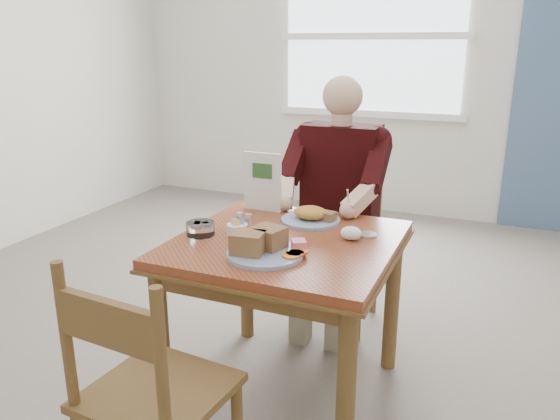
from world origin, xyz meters
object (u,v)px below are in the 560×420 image
at_px(chair_near, 149,396).
at_px(table, 286,263).
at_px(diner, 337,186).
at_px(near_plate, 263,246).
at_px(chair_far, 340,239).
at_px(far_plate, 312,216).

bearing_deg(chair_near, table, 80.83).
distance_m(diner, near_plate, 0.91).
relative_size(chair_near, diner, 0.69).
height_order(table, chair_far, chair_far).
height_order(diner, near_plate, diner).
xyz_separation_m(chair_far, far_plate, (0.02, -0.54, 0.30)).
distance_m(diner, far_plate, 0.45).
bearing_deg(diner, chair_near, -94.94).
relative_size(table, near_plate, 2.86).
height_order(near_plate, far_plate, near_plate).
height_order(table, far_plate, far_plate).
height_order(table, near_plate, near_plate).
relative_size(chair_far, far_plate, 2.97).
distance_m(chair_far, near_plate, 1.05).
height_order(chair_far, diner, diner).
bearing_deg(far_plate, table, -94.62).
relative_size(chair_far, diner, 0.69).
bearing_deg(diner, table, -90.00).
bearing_deg(near_plate, chair_far, 89.22).
xyz_separation_m(chair_far, diner, (0.00, -0.09, 0.33)).
bearing_deg(diner, near_plate, -90.86).
xyz_separation_m(diner, near_plate, (-0.01, -0.91, -0.02)).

